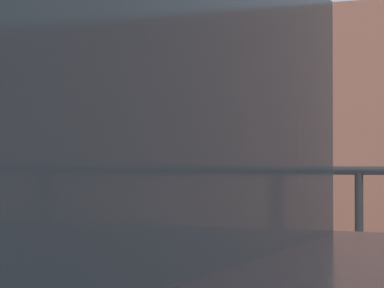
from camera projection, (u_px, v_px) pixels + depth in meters
parking_meter at (290, 179)px, 3.18m from camera, size 0.18×0.19×1.52m
pedestrian_at_meter at (157, 205)px, 3.62m from camera, size 0.67×0.43×1.72m
background_railing at (359, 213)px, 5.84m from camera, size 24.06×0.06×1.14m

